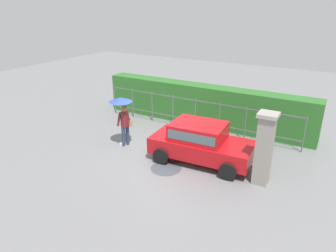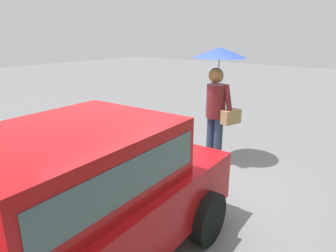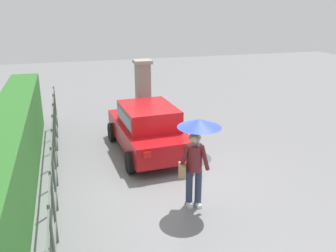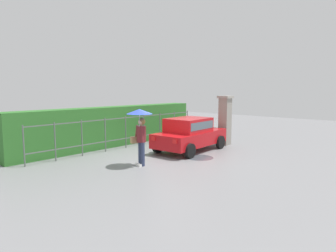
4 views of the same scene
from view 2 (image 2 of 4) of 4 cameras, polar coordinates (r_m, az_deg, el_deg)
The scene contains 4 objects.
ground_plane at distance 4.37m, azimuth -0.24°, elevation -14.24°, with size 40.00×40.00×0.00m, color slate.
car at distance 2.98m, azimuth -18.70°, elevation -13.36°, with size 3.82×2.04×1.48m.
pedestrian at distance 5.30m, azimuth 9.49°, elevation 8.12°, with size 0.92×0.92×2.05m.
puddle_near at distance 4.59m, azimuth -17.27°, elevation -13.42°, with size 1.10×1.10×0.00m, color #4C545B.
Camera 2 is at (2.91, 2.34, 2.27)m, focal length 32.18 mm.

